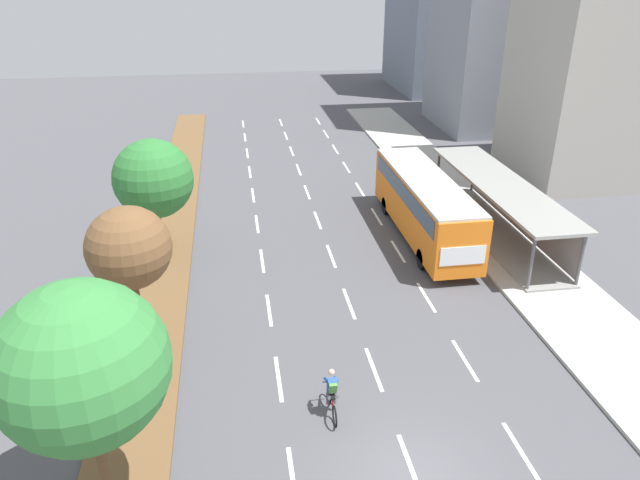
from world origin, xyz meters
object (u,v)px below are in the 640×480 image
(median_tree_third, at_px, (153,179))
(median_tree_second, at_px, (129,248))
(bus_shelter, at_px, (503,202))
(cyclist, at_px, (332,394))
(bus, at_px, (424,201))
(median_tree_nearest, at_px, (82,366))

(median_tree_third, bearing_deg, median_tree_second, -90.41)
(bus_shelter, height_order, cyclist, bus_shelter)
(cyclist, bearing_deg, bus, 60.88)
(median_tree_nearest, bearing_deg, median_tree_second, 90.75)
(median_tree_second, distance_m, median_tree_third, 7.83)
(cyclist, xyz_separation_m, median_tree_third, (-6.53, 12.70, 3.31))
(cyclist, relative_size, median_tree_third, 0.31)
(bus_shelter, height_order, median_tree_second, median_tree_second)
(bus_shelter, bearing_deg, bus, 175.66)
(bus_shelter, bearing_deg, cyclist, -132.39)
(median_tree_nearest, xyz_separation_m, median_tree_third, (-0.05, 15.66, -0.84))
(cyclist, height_order, median_tree_third, median_tree_third)
(bus, height_order, median_tree_second, median_tree_second)
(bus_shelter, distance_m, median_tree_nearest, 23.91)
(bus_shelter, xyz_separation_m, median_tree_second, (-18.04, -7.68, 2.34))
(cyclist, bearing_deg, median_tree_third, 117.21)
(bus, xyz_separation_m, cyclist, (-7.17, -12.88, -1.28))
(bus, distance_m, cyclist, 14.79)
(median_tree_second, xyz_separation_m, median_tree_third, (0.06, 7.83, -0.11))
(bus, relative_size, median_tree_second, 2.00)
(cyclist, distance_m, median_tree_third, 14.66)
(cyclist, height_order, median_tree_second, median_tree_second)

